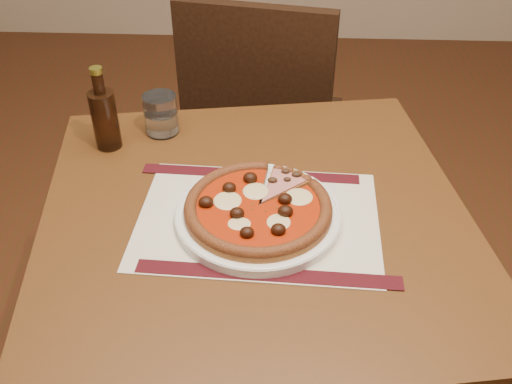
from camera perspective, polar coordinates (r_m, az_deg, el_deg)
table at (r=1.15m, az=-0.05°, el=-5.81°), size 0.92×0.92×0.75m
chair_far at (r=1.79m, az=0.65°, el=7.32°), size 0.51×0.51×0.93m
placemat at (r=1.06m, az=0.21°, el=-2.74°), size 0.46×0.34×0.00m
plate at (r=1.05m, az=0.21°, el=-2.33°), size 0.31×0.31×0.02m
pizza at (r=1.04m, az=0.20°, el=-1.50°), size 0.27×0.27×0.04m
ham_slice at (r=1.10m, az=3.20°, el=0.68°), size 0.10×0.13×0.02m
water_glass at (r=1.30m, az=-9.49°, el=7.68°), size 0.09×0.09×0.09m
bottle at (r=1.26m, az=-14.91°, el=7.27°), size 0.06×0.06×0.19m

